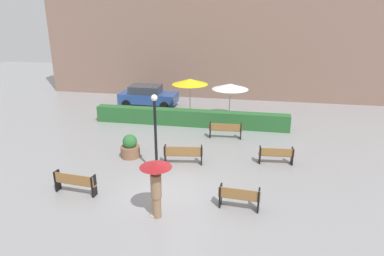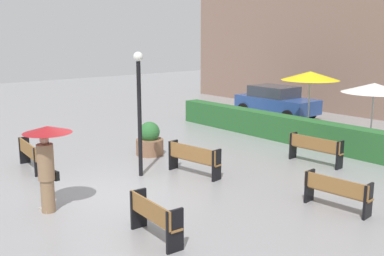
% 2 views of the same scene
% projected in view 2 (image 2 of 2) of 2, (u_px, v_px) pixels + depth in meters
% --- Properties ---
extents(ground_plane, '(60.00, 60.00, 0.00)m').
position_uv_depth(ground_plane, '(109.00, 195.00, 11.83)').
color(ground_plane, gray).
extents(bench_near_left, '(1.79, 0.49, 0.87)m').
position_uv_depth(bench_near_left, '(30.00, 153.00, 13.94)').
color(bench_near_left, olive).
rests_on(bench_near_left, ground).
extents(bench_near_right, '(1.53, 0.47, 0.87)m').
position_uv_depth(bench_near_right, '(154.00, 216.00, 9.16)').
color(bench_near_right, olive).
rests_on(bench_near_right, ground).
extents(bench_back_row, '(1.85, 0.45, 0.89)m').
position_uv_depth(bench_back_row, '(315.00, 148.00, 14.56)').
color(bench_back_row, olive).
rests_on(bench_back_row, ground).
extents(bench_mid_center, '(1.86, 0.61, 0.91)m').
position_uv_depth(bench_mid_center, '(193.00, 158.00, 13.41)').
color(bench_mid_center, olive).
rests_on(bench_mid_center, ground).
extents(bench_far_right, '(1.64, 0.51, 0.81)m').
position_uv_depth(bench_far_right, '(337.00, 191.00, 10.73)').
color(bench_far_right, olive).
rests_on(bench_far_right, ground).
extents(pedestrian_with_umbrella, '(1.12, 1.12, 2.05)m').
position_uv_depth(pedestrian_with_umbrella, '(47.00, 154.00, 10.47)').
color(pedestrian_with_umbrella, '#8C6B4C').
rests_on(pedestrian_with_umbrella, ground).
extents(planter_pot, '(0.95, 0.95, 1.16)m').
position_uv_depth(planter_pot, '(150.00, 141.00, 15.69)').
color(planter_pot, brown).
rests_on(planter_pot, ground).
extents(lamp_post, '(0.28, 0.28, 3.64)m').
position_uv_depth(lamp_post, '(139.00, 100.00, 12.99)').
color(lamp_post, black).
rests_on(lamp_post, ground).
extents(patio_umbrella_yellow, '(2.33, 2.33, 2.65)m').
position_uv_depth(patio_umbrella_yellow, '(310.00, 76.00, 18.24)').
color(patio_umbrella_yellow, silver).
rests_on(patio_umbrella_yellow, ground).
extents(patio_umbrella_white, '(2.35, 2.35, 2.36)m').
position_uv_depth(patio_umbrella_white, '(374.00, 88.00, 16.59)').
color(patio_umbrella_white, silver).
rests_on(patio_umbrella_white, ground).
extents(hedge_strip, '(12.07, 0.70, 0.99)m').
position_uv_depth(hedge_strip, '(291.00, 130.00, 17.51)').
color(hedge_strip, '#28602D').
rests_on(hedge_strip, ground).
extents(parked_car, '(4.21, 1.99, 1.57)m').
position_uv_depth(parked_car, '(276.00, 101.00, 22.75)').
color(parked_car, '#28478C').
rests_on(parked_car, ground).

